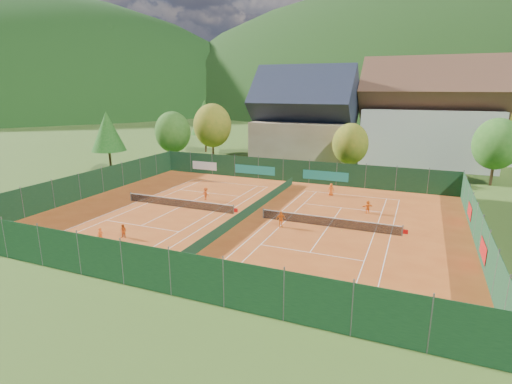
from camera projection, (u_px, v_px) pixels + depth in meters
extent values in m
plane|color=#345319|center=(248.00, 216.00, 39.53)|extent=(600.00, 600.00, 0.00)
cube|color=#A84818|center=(248.00, 216.00, 39.52)|extent=(40.00, 32.00, 0.01)
cube|color=white|center=(229.00, 183.00, 53.10)|extent=(10.97, 0.06, 0.00)
cube|color=white|center=(97.00, 247.00, 31.87)|extent=(10.97, 0.06, 0.00)
cube|color=white|center=(138.00, 202.00, 44.52)|extent=(0.06, 23.77, 0.00)
cube|color=white|center=(226.00, 213.00, 40.46)|extent=(0.06, 23.77, 0.00)
cube|color=white|center=(148.00, 203.00, 44.01)|extent=(0.06, 23.77, 0.00)
cube|color=white|center=(214.00, 212.00, 40.96)|extent=(0.06, 23.77, 0.00)
cube|color=white|center=(209.00, 193.00, 48.20)|extent=(8.23, 0.06, 0.00)
cube|color=white|center=(141.00, 226.00, 36.77)|extent=(8.23, 0.06, 0.00)
cube|color=white|center=(180.00, 207.00, 42.49)|extent=(0.06, 12.80, 0.00)
cube|color=white|center=(350.00, 195.00, 47.17)|extent=(10.97, 0.06, 0.00)
cube|color=white|center=(288.00, 284.00, 25.94)|extent=(10.97, 0.06, 0.00)
cube|color=white|center=(272.00, 219.00, 38.59)|extent=(0.06, 23.77, 0.00)
cube|color=white|center=(391.00, 235.00, 34.53)|extent=(0.06, 23.77, 0.00)
cube|color=white|center=(286.00, 221.00, 38.08)|extent=(0.06, 23.77, 0.00)
cube|color=white|center=(374.00, 233.00, 35.03)|extent=(0.06, 23.77, 0.00)
cube|color=white|center=(341.00, 208.00, 42.27)|extent=(8.23, 0.06, 0.00)
cube|color=white|center=(310.00, 252.00, 30.84)|extent=(8.23, 0.06, 0.00)
cube|color=white|center=(328.00, 227.00, 36.56)|extent=(0.06, 12.80, 0.00)
cylinder|color=#59595B|center=(131.00, 197.00, 44.73)|extent=(0.10, 0.10, 1.02)
cylinder|color=#59595B|center=(234.00, 209.00, 39.99)|extent=(0.10, 0.10, 1.02)
cube|color=black|center=(179.00, 203.00, 42.37)|extent=(12.80, 0.02, 0.86)
cube|color=white|center=(179.00, 199.00, 42.26)|extent=(12.80, 0.04, 0.06)
cube|color=red|center=(236.00, 210.00, 39.91)|extent=(0.40, 0.04, 0.40)
cylinder|color=#59595B|center=(263.00, 213.00, 38.80)|extent=(0.10, 0.10, 1.02)
cylinder|color=#59595B|center=(403.00, 231.00, 34.06)|extent=(0.10, 0.10, 1.02)
cube|color=black|center=(328.00, 222.00, 36.44)|extent=(12.80, 0.02, 0.86)
cube|color=white|center=(329.00, 217.00, 36.33)|extent=(12.80, 0.04, 0.06)
cube|color=red|center=(406.00, 232.00, 33.98)|extent=(0.40, 0.04, 0.40)
cube|color=#143922|center=(248.00, 211.00, 39.40)|extent=(0.03, 28.80, 1.00)
cube|color=#13351E|center=(296.00, 171.00, 53.44)|extent=(40.00, 0.04, 3.00)
cube|color=teal|center=(255.00, 170.00, 55.68)|extent=(6.00, 0.03, 1.20)
cube|color=teal|center=(325.00, 176.00, 51.98)|extent=(6.00, 0.03, 1.20)
cube|color=silver|center=(204.00, 166.00, 58.65)|extent=(4.00, 0.03, 1.20)
cube|color=#153A1E|center=(145.00, 268.00, 24.85)|extent=(40.00, 0.04, 3.00)
cube|color=#13351B|center=(91.00, 183.00, 46.56)|extent=(0.04, 32.00, 3.00)
cube|color=#14381F|center=(478.00, 228.00, 31.73)|extent=(0.04, 32.00, 3.00)
cube|color=#B21414|center=(483.00, 250.00, 28.26)|extent=(0.03, 3.00, 1.20)
cube|color=#B21414|center=(470.00, 211.00, 37.19)|extent=(0.03, 3.00, 1.20)
cube|color=tan|center=(304.00, 142.00, 66.54)|extent=(15.00, 12.00, 7.00)
cube|color=#1E2333|center=(305.00, 102.00, 64.89)|extent=(16.20, 12.00, 12.00)
cube|color=silver|center=(427.00, 137.00, 64.61)|extent=(20.00, 11.00, 9.00)
cube|color=brown|center=(432.00, 91.00, 62.76)|extent=(21.60, 11.00, 11.00)
cylinder|color=#4B2E1B|center=(174.00, 157.00, 65.19)|extent=(0.36, 0.36, 2.80)
ellipsoid|color=#285819|center=(173.00, 132.00, 64.17)|extent=(5.72, 5.72, 6.58)
cylinder|color=#462D19|center=(213.00, 152.00, 69.02)|extent=(0.36, 0.36, 3.15)
ellipsoid|color=olive|center=(212.00, 125.00, 67.88)|extent=(6.44, 6.44, 7.40)
cylinder|color=#462E19|center=(206.00, 143.00, 78.35)|extent=(0.36, 0.36, 3.50)
cone|color=#215217|center=(205.00, 117.00, 77.07)|extent=(5.60, 5.60, 6.50)
cylinder|color=#4A2D1A|center=(349.00, 168.00, 56.64)|extent=(0.36, 0.36, 2.45)
ellipsoid|color=olive|center=(350.00, 144.00, 55.75)|extent=(5.01, 5.01, 5.76)
cylinder|color=#462E19|center=(492.00, 175.00, 51.71)|extent=(0.36, 0.36, 2.80)
ellipsoid|color=#2A611B|center=(496.00, 144.00, 50.69)|extent=(5.72, 5.72, 6.58)
cylinder|color=#402916|center=(110.00, 161.00, 60.22)|extent=(0.36, 0.36, 3.15)
cone|color=#1B5017|center=(108.00, 131.00, 59.08)|extent=(5.04, 5.04, 5.85)
cylinder|color=#482919|center=(492.00, 154.00, 65.17)|extent=(0.36, 0.36, 3.50)
ellipsoid|color=olive|center=(496.00, 124.00, 63.90)|extent=(7.15, 7.15, 8.22)
ellipsoid|color=black|center=(412.00, 159.00, 314.57)|extent=(440.00, 440.00, 242.00)
ellipsoid|color=black|center=(48.00, 160.00, 273.07)|extent=(340.00, 340.00, 204.00)
cylinder|color=slate|center=(324.00, 295.00, 23.78)|extent=(0.02, 0.02, 0.80)
cylinder|color=slate|center=(329.00, 296.00, 23.66)|extent=(0.02, 0.02, 0.80)
cylinder|color=slate|center=(325.00, 292.00, 24.04)|extent=(0.02, 0.02, 0.80)
cylinder|color=slate|center=(330.00, 293.00, 23.93)|extent=(0.02, 0.02, 0.80)
cube|color=slate|center=(327.00, 292.00, 23.82)|extent=(0.34, 0.34, 0.30)
ellipsoid|color=#CCD833|center=(327.00, 291.00, 23.81)|extent=(0.28, 0.28, 0.16)
sphere|color=#CCD833|center=(126.00, 233.00, 34.99)|extent=(0.07, 0.07, 0.07)
sphere|color=#CCD833|center=(225.00, 259.00, 29.53)|extent=(0.07, 0.07, 0.07)
sphere|color=#CCD833|center=(286.00, 212.00, 40.75)|extent=(0.07, 0.07, 0.07)
sphere|color=#CCD833|center=(248.00, 190.00, 49.69)|extent=(0.07, 0.07, 0.07)
sphere|color=#CCD833|center=(342.00, 231.00, 35.42)|extent=(0.07, 0.07, 0.07)
imported|color=#DC5013|center=(100.00, 236.00, 32.48)|extent=(0.56, 0.45, 1.34)
imported|color=#D55212|center=(123.00, 231.00, 33.70)|extent=(0.64, 0.53, 1.20)
imported|color=#CA4512|center=(206.00, 194.00, 45.10)|extent=(1.04, 0.78, 1.44)
imported|color=orange|center=(281.00, 219.00, 36.31)|extent=(0.92, 0.87, 1.53)
imported|color=#D85113|center=(331.00, 189.00, 46.96)|extent=(0.80, 0.64, 1.44)
imported|color=orange|center=(368.00, 207.00, 40.31)|extent=(1.22, 1.07, 1.33)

